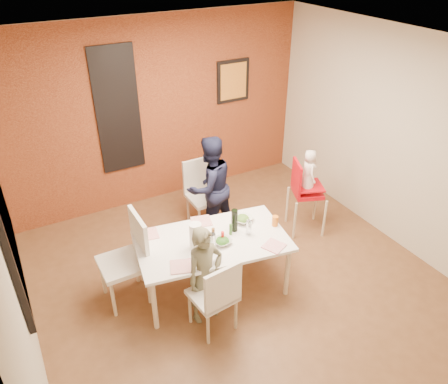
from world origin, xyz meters
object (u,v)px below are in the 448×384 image
chair_left (130,254)px  high_chair (304,190)px  chair_far (202,190)px  paper_towel_roll (196,236)px  wine_bottle (234,220)px  child_near (205,275)px  child_far (210,187)px  toddler (309,171)px  dining_table (212,244)px  chair_near (217,294)px

chair_left → high_chair: (2.46, 0.13, 0.04)m
chair_far → paper_towel_roll: (-0.70, -1.28, 0.30)m
wine_bottle → child_near: bearing=-145.4°
chair_left → child_far: bearing=116.9°
toddler → wine_bottle: (-1.34, -0.39, -0.09)m
chair_far → paper_towel_roll: bearing=-119.1°
chair_far → high_chair: 1.39m
dining_table → child_far: (0.49, 1.01, 0.08)m
chair_far → child_near: size_ratio=0.84×
dining_table → chair_far: 1.35m
chair_left → toddler: 2.51m
chair_far → toddler: (1.15, -0.83, 0.38)m
child_far → chair_near: bearing=55.0°
child_near → toddler: toddler is taller
chair_far → chair_left: chair_left is taller
wine_bottle → child_far: bearing=79.1°
chair_far → chair_left: size_ratio=0.91×
dining_table → child_far: child_far is taller
child_far → paper_towel_roll: size_ratio=4.73×
high_chair → toddler: bearing=-103.5°
dining_table → chair_near: 0.66m
chair_left → high_chair: 2.46m
high_chair → wine_bottle: bearing=128.7°
dining_table → child_near: (-0.27, -0.35, -0.06)m
child_near → child_far: size_ratio=0.81×
child_near → dining_table: bearing=45.1°
chair_far → chair_left: bearing=-145.3°
dining_table → chair_far: bearing=68.7°
chair_near → toddler: toddler is taller
wine_bottle → chair_far: bearing=81.3°
high_chair → child_near: bearing=134.5°
dining_table → chair_far: chair_far is taller
child_far → paper_towel_roll: (-0.70, -1.04, 0.13)m
chair_left → toddler: (2.48, 0.11, 0.33)m
chair_far → high_chair: bearing=-36.3°
child_far → wine_bottle: (-0.19, -0.97, 0.12)m
chair_near → paper_towel_roll: (0.05, 0.57, 0.33)m
child_near → toddler: 2.09m
child_near → paper_towel_roll: size_ratio=3.83×
child_near → chair_left: bearing=122.8°
dining_table → chair_left: 0.90m
toddler → child_far: bearing=80.8°
chair_near → paper_towel_roll: paper_towel_roll is taller
toddler → wine_bottle: bearing=124.0°
dining_table → high_chair: bearing=15.5°
dining_table → paper_towel_roll: bearing=-172.8°
chair_near → chair_far: size_ratio=0.95×
wine_bottle → paper_towel_roll: size_ratio=0.92×
dining_table → child_near: child_near is taller
chair_left → paper_towel_roll: 0.76m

